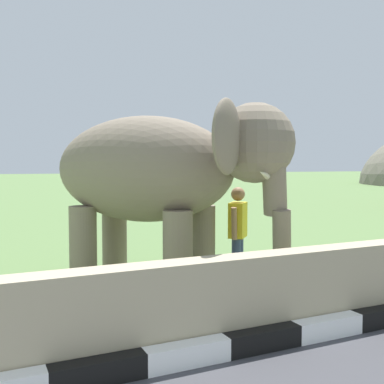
# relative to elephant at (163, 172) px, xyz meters

# --- Properties ---
(barrier_parapet) EXTENTS (28.00, 0.36, 1.00)m
(barrier_parapet) POSITION_rel_elephant_xyz_m (-1.60, -2.38, -1.41)
(barrier_parapet) COLOR tan
(barrier_parapet) RESTS_ON ground_plane
(elephant) EXTENTS (3.75, 3.90, 2.92)m
(elephant) POSITION_rel_elephant_xyz_m (0.00, 0.00, 0.00)
(elephant) COLOR gray
(elephant) RESTS_ON ground_plane
(person_handler) EXTENTS (0.52, 0.53, 1.66)m
(person_handler) POSITION_rel_elephant_xyz_m (1.24, -0.24, -0.98)
(person_handler) COLOR navy
(person_handler) RESTS_ON ground_plane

